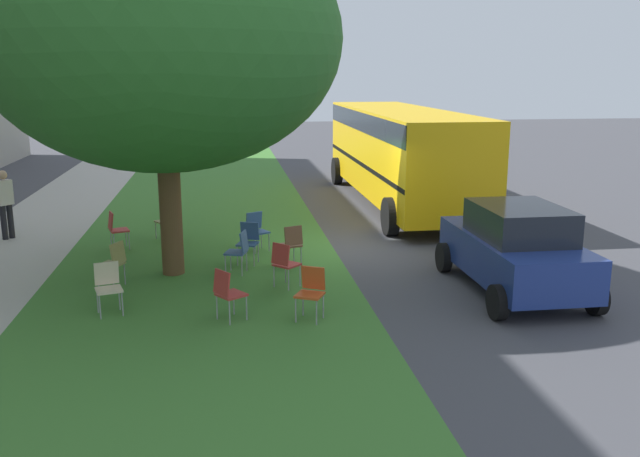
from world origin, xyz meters
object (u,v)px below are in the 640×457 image
at_px(chair_2, 284,261).
at_px(chair_5, 227,291).
at_px(street_tree, 162,38).
at_px(chair_6, 239,249).
at_px(pedestrian_0, 5,202).
at_px(chair_8, 116,227).
at_px(chair_9, 291,242).
at_px(school_bus, 400,147).
at_px(chair_3, 114,261).
at_px(chair_4, 108,284).
at_px(chair_1, 311,289).
at_px(chair_10, 167,219).
at_px(chair_7, 256,228).
at_px(parked_car, 515,248).
at_px(chair_0, 249,239).

relative_size(chair_2, chair_5, 1.00).
xyz_separation_m(street_tree, chair_6, (-0.21, -1.33, -4.09)).
xyz_separation_m(street_tree, pedestrian_0, (3.54, 4.19, -3.69)).
xyz_separation_m(chair_8, chair_9, (-1.96, -3.84, 0.00)).
xyz_separation_m(school_bus, pedestrian_0, (-3.04, 10.60, -0.83)).
bearing_deg(pedestrian_0, chair_6, -124.14).
distance_m(chair_3, chair_4, 1.48).
height_order(chair_1, chair_9, same).
relative_size(street_tree, chair_9, 8.12).
xyz_separation_m(chair_4, pedestrian_0, (5.77, 3.27, 0.41)).
xyz_separation_m(chair_9, pedestrian_0, (3.36, 6.62, 0.41)).
bearing_deg(chair_6, street_tree, 81.08).
distance_m(chair_5, chair_10, 5.97).
xyz_separation_m(chair_1, chair_6, (2.78, 1.10, 0.00)).
height_order(chair_3, chair_9, same).
relative_size(chair_3, chair_9, 1.00).
distance_m(chair_7, chair_8, 3.24).
distance_m(chair_2, chair_3, 3.23).
distance_m(chair_2, chair_7, 2.87).
relative_size(chair_3, chair_4, 1.00).
distance_m(chair_3, chair_7, 3.66).
xyz_separation_m(chair_4, parked_car, (0.14, -7.26, 0.32)).
height_order(chair_3, pedestrian_0, pedestrian_0).
xyz_separation_m(chair_7, chair_8, (0.56, 3.19, 0.00)).
bearing_deg(chair_2, chair_5, 146.39).
distance_m(chair_1, chair_6, 2.99).
bearing_deg(chair_5, parked_car, -81.45).
height_order(chair_3, chair_7, same).
xyz_separation_m(chair_1, chair_7, (4.57, 0.66, 0.00)).
relative_size(chair_0, chair_4, 1.00).
relative_size(chair_9, school_bus, 0.08).
relative_size(chair_1, chair_5, 1.00).
bearing_deg(chair_2, chair_4, 107.59).
bearing_deg(chair_6, chair_7, -13.74).
distance_m(street_tree, school_bus, 9.62).
bearing_deg(chair_6, chair_8, 49.43).
relative_size(chair_6, chair_8, 1.00).
distance_m(chair_4, chair_10, 5.18).
xyz_separation_m(chair_1, chair_5, (0.10, 1.36, 0.00)).
xyz_separation_m(chair_7, school_bus, (4.99, -4.63, 1.24)).
distance_m(chair_0, chair_4, 3.72).
distance_m(chair_6, school_bus, 8.56).
distance_m(chair_1, chair_2, 1.75).
height_order(street_tree, chair_4, street_tree).
bearing_deg(chair_2, chair_0, 18.27).
height_order(chair_4, chair_5, same).
height_order(chair_5, school_bus, school_bus).
relative_size(street_tree, chair_2, 8.12).
height_order(chair_0, chair_1, same).
relative_size(chair_4, school_bus, 0.08).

